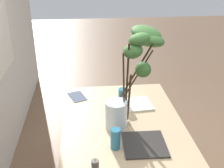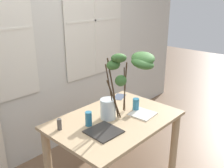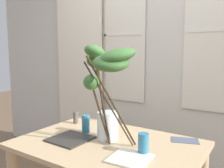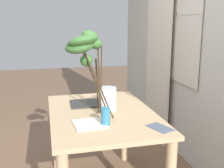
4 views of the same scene
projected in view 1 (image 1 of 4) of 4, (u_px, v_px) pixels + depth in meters
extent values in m
cube|color=tan|center=(123.00, 125.00, 2.03)|extent=(1.25, 0.87, 0.03)
cylinder|color=tan|center=(152.00, 124.00, 2.74)|extent=(0.08, 0.08, 0.74)
cylinder|color=tan|center=(76.00, 128.00, 2.67)|extent=(0.08, 0.08, 0.74)
cylinder|color=silver|center=(116.00, 115.00, 1.94)|extent=(0.15, 0.15, 0.20)
cylinder|color=silver|center=(116.00, 122.00, 1.97)|extent=(0.14, 0.14, 0.06)
cylinder|color=#382819|center=(131.00, 80.00, 1.96)|extent=(0.25, 0.24, 0.61)
ellipsoid|color=#38662D|center=(146.00, 33.00, 1.95)|extent=(0.31, 0.31, 0.14)
cylinder|color=#382819|center=(133.00, 83.00, 1.96)|extent=(0.26, 0.21, 0.57)
ellipsoid|color=#38662D|center=(149.00, 40.00, 1.94)|extent=(0.31, 0.31, 0.14)
cylinder|color=#382819|center=(124.00, 91.00, 1.85)|extent=(0.11, 0.05, 0.56)
ellipsoid|color=#38662D|center=(133.00, 51.00, 1.72)|extent=(0.16, 0.17, 0.12)
cylinder|color=#382819|center=(127.00, 86.00, 1.85)|extent=(0.15, 0.02, 0.63)
ellipsoid|color=#38662D|center=(139.00, 40.00, 1.72)|extent=(0.16, 0.17, 0.14)
cylinder|color=#382819|center=(129.00, 99.00, 1.89)|extent=(0.19, 0.03, 0.43)
ellipsoid|color=#38662D|center=(143.00, 70.00, 1.80)|extent=(0.12, 0.13, 0.14)
cylinder|color=teal|center=(115.00, 139.00, 1.75)|extent=(0.06, 0.06, 0.14)
cylinder|color=teal|center=(122.00, 96.00, 2.26)|extent=(0.07, 0.07, 0.13)
cube|color=#2D2B28|center=(144.00, 144.00, 1.80)|extent=(0.28, 0.28, 0.01)
cube|color=silver|center=(137.00, 104.00, 2.27)|extent=(0.24, 0.24, 0.01)
cube|color=#4C566B|center=(77.00, 97.00, 2.39)|extent=(0.22, 0.18, 0.00)
cylinder|color=#514C47|center=(95.00, 168.00, 1.54)|extent=(0.04, 0.04, 0.10)
cylinder|color=black|center=(95.00, 160.00, 1.51)|extent=(0.00, 0.00, 0.01)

